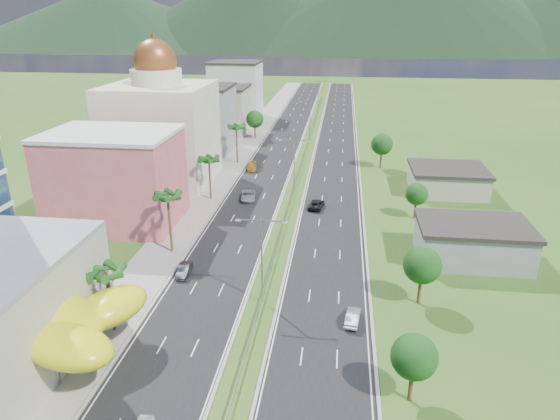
% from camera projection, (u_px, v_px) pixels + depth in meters
% --- Properties ---
extents(ground, '(500.00, 500.00, 0.00)m').
position_uv_depth(ground, '(248.00, 352.00, 52.19)').
color(ground, '#2D5119').
rests_on(ground, ground).
extents(road_left, '(11.00, 260.00, 0.04)m').
position_uv_depth(road_left, '(281.00, 144.00, 136.18)').
color(road_left, black).
rests_on(road_left, ground).
extents(road_right, '(11.00, 260.00, 0.04)m').
position_uv_depth(road_right, '(336.00, 145.00, 134.46)').
color(road_right, black).
rests_on(road_right, ground).
extents(sidewalk_left, '(7.00, 260.00, 0.12)m').
position_uv_depth(sidewalk_left, '(247.00, 143.00, 137.25)').
color(sidewalk_left, gray).
rests_on(sidewalk_left, ground).
extents(median_guardrail, '(0.10, 216.06, 0.76)m').
position_uv_depth(median_guardrail, '(303.00, 160.00, 118.46)').
color(median_guardrail, gray).
rests_on(median_guardrail, ground).
extents(streetlight_median_b, '(6.04, 0.25, 11.00)m').
position_uv_depth(streetlight_median_b, '(262.00, 252.00, 58.96)').
color(streetlight_median_b, gray).
rests_on(streetlight_median_b, ground).
extents(streetlight_median_c, '(6.04, 0.25, 11.00)m').
position_uv_depth(streetlight_median_c, '(294.00, 161.00, 95.91)').
color(streetlight_median_c, gray).
rests_on(streetlight_median_c, ground).
extents(streetlight_median_d, '(6.04, 0.25, 11.00)m').
position_uv_depth(streetlight_median_d, '(310.00, 116.00, 137.48)').
color(streetlight_median_d, gray).
rests_on(streetlight_median_d, ground).
extents(streetlight_median_e, '(6.04, 0.25, 11.00)m').
position_uv_depth(streetlight_median_e, '(318.00, 93.00, 179.04)').
color(streetlight_median_e, gray).
rests_on(streetlight_median_e, ground).
extents(lime_canopy, '(18.00, 15.00, 7.40)m').
position_uv_depth(lime_canopy, '(39.00, 320.00, 48.96)').
color(lime_canopy, yellow).
rests_on(lime_canopy, ground).
extents(pink_shophouse, '(20.00, 15.00, 15.00)m').
position_uv_depth(pink_shophouse, '(115.00, 180.00, 82.22)').
color(pink_shophouse, '#C9525C').
rests_on(pink_shophouse, ground).
extents(domed_building, '(20.00, 20.00, 28.70)m').
position_uv_depth(domed_building, '(161.00, 128.00, 102.06)').
color(domed_building, beige).
rests_on(domed_building, ground).
extents(midrise_grey, '(16.00, 15.00, 16.00)m').
position_uv_depth(midrise_grey, '(200.00, 120.00, 126.26)').
color(midrise_grey, gray).
rests_on(midrise_grey, ground).
extents(midrise_beige, '(16.00, 15.00, 13.00)m').
position_uv_depth(midrise_beige, '(220.00, 111.00, 147.13)').
color(midrise_beige, '#B4AE94').
rests_on(midrise_beige, ground).
extents(midrise_white, '(16.00, 15.00, 18.00)m').
position_uv_depth(midrise_white, '(236.00, 91.00, 167.46)').
color(midrise_white, silver).
rests_on(midrise_white, ground).
extents(shed_near, '(15.00, 10.00, 5.00)m').
position_uv_depth(shed_near, '(472.00, 243.00, 71.16)').
color(shed_near, gray).
rests_on(shed_near, ground).
extents(shed_far, '(14.00, 12.00, 4.40)m').
position_uv_depth(shed_far, '(447.00, 181.00, 98.75)').
color(shed_far, '#B4AE94').
rests_on(shed_far, ground).
extents(palm_tree_b, '(3.60, 3.60, 8.10)m').
position_uv_depth(palm_tree_b, '(107.00, 275.00, 53.24)').
color(palm_tree_b, '#47301C').
rests_on(palm_tree_b, ground).
extents(palm_tree_c, '(3.60, 3.60, 9.60)m').
position_uv_depth(palm_tree_c, '(168.00, 198.00, 71.18)').
color(palm_tree_c, '#47301C').
rests_on(palm_tree_c, ground).
extents(palm_tree_d, '(3.60, 3.60, 8.60)m').
position_uv_depth(palm_tree_d, '(209.00, 161.00, 92.78)').
color(palm_tree_d, '#47301C').
rests_on(palm_tree_d, ground).
extents(palm_tree_e, '(3.60, 3.60, 9.40)m').
position_uv_depth(palm_tree_e, '(236.00, 128.00, 115.59)').
color(palm_tree_e, '#47301C').
rests_on(palm_tree_e, ground).
extents(leafy_tree_lfar, '(4.90, 4.90, 8.05)m').
position_uv_depth(leafy_tree_lfar, '(255.00, 119.00, 139.68)').
color(leafy_tree_lfar, '#47301C').
rests_on(leafy_tree_lfar, ground).
extents(leafy_tree_ra, '(4.20, 4.20, 6.90)m').
position_uv_depth(leafy_tree_ra, '(414.00, 357.00, 43.99)').
color(leafy_tree_ra, '#47301C').
rests_on(leafy_tree_ra, ground).
extents(leafy_tree_rb, '(4.55, 4.55, 7.47)m').
position_uv_depth(leafy_tree_rb, '(422.00, 265.00, 59.21)').
color(leafy_tree_rb, '#47301C').
rests_on(leafy_tree_rb, ground).
extents(leafy_tree_rc, '(3.85, 3.85, 6.33)m').
position_uv_depth(leafy_tree_rc, '(417.00, 194.00, 85.02)').
color(leafy_tree_rc, '#47301C').
rests_on(leafy_tree_rc, ground).
extents(leafy_tree_rd, '(4.90, 4.90, 8.05)m').
position_uv_depth(leafy_tree_rd, '(382.00, 144.00, 112.75)').
color(leafy_tree_rd, '#47301C').
rests_on(leafy_tree_rd, ground).
extents(mountain_ridge, '(860.00, 140.00, 90.00)m').
position_uv_depth(mountain_ridge, '(400.00, 53.00, 460.97)').
color(mountain_ridge, black).
rests_on(mountain_ridge, ground).
extents(car_dark_left, '(1.69, 4.37, 1.42)m').
position_uv_depth(car_dark_left, '(184.00, 270.00, 67.42)').
color(car_dark_left, black).
rests_on(car_dark_left, road_left).
extents(car_silver_mid_left, '(3.38, 5.95, 1.57)m').
position_uv_depth(car_silver_mid_left, '(248.00, 196.00, 94.83)').
color(car_silver_mid_left, '#999AA0').
rests_on(car_silver_mid_left, road_left).
extents(car_yellow_far_left, '(2.49, 4.97, 1.39)m').
position_uv_depth(car_yellow_far_left, '(252.00, 167.00, 113.29)').
color(car_yellow_far_left, '#C78617').
rests_on(car_yellow_far_left, road_left).
extents(car_silver_right, '(1.98, 4.35, 1.39)m').
position_uv_depth(car_silver_right, '(353.00, 317.00, 56.96)').
color(car_silver_right, '#A8ACAF').
rests_on(car_silver_right, road_right).
extents(car_dark_far_right, '(3.09, 5.44, 1.43)m').
position_uv_depth(car_dark_far_right, '(316.00, 204.00, 90.75)').
color(car_dark_far_right, black).
rests_on(car_dark_far_right, road_right).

